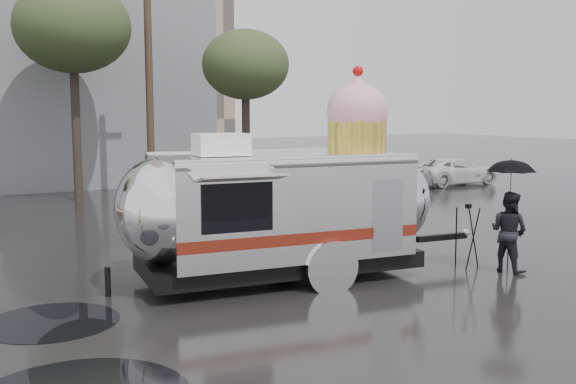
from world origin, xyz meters
TOP-DOWN VIEW (x-y plane):
  - ground at (0.00, 0.00)m, footprint 120.00×120.00m
  - puddles at (-2.84, -0.10)m, footprint 10.49×9.47m
  - utility_pole at (2.50, 14.00)m, footprint 1.60×0.28m
  - tree_mid at (0.00, 15.00)m, footprint 4.20×4.20m
  - tree_right at (6.00, 13.00)m, footprint 3.36×3.36m
  - parked_cars at (11.78, 12.00)m, footprint 13.20×1.90m
  - airstream_trailer at (0.95, 1.10)m, footprint 8.11×3.36m
  - person_right at (5.32, -0.78)m, footprint 0.61×0.89m
  - umbrella_black at (5.32, -0.78)m, footprint 1.26×1.26m
  - tripod at (4.84, -0.08)m, footprint 0.56×0.57m

SIDE VIEW (x-z plane):
  - ground at x=0.00m, z-range 0.00..0.00m
  - puddles at x=-2.84m, z-range 0.00..0.01m
  - parked_cars at x=11.78m, z-range -0.03..1.47m
  - tripod at x=4.84m, z-range 0.11..1.51m
  - person_right at x=5.32m, z-range 0.00..1.71m
  - airstream_trailer at x=0.95m, z-range -0.65..3.73m
  - umbrella_black at x=5.32m, z-range 0.77..3.18m
  - utility_pole at x=2.50m, z-range 0.12..9.12m
  - tree_right at x=6.00m, z-range 1.85..8.27m
  - tree_mid at x=0.00m, z-range 2.33..10.35m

